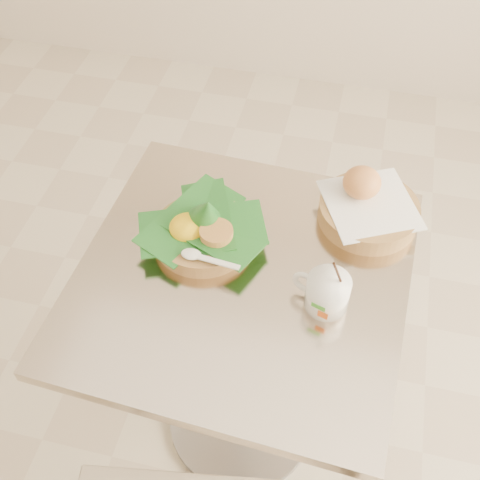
% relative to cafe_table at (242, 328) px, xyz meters
% --- Properties ---
extents(floor, '(3.60, 3.60, 0.00)m').
position_rel_cafe_table_xyz_m(floor, '(-0.12, 0.02, -0.53)').
color(floor, beige).
rests_on(floor, ground).
extents(cafe_table, '(0.74, 0.74, 0.75)m').
position_rel_cafe_table_xyz_m(cafe_table, '(0.00, 0.00, 0.00)').
color(cafe_table, gray).
rests_on(cafe_table, floor).
extents(rice_basket, '(0.28, 0.28, 0.14)m').
position_rel_cafe_table_xyz_m(rice_basket, '(-0.11, 0.07, 0.26)').
color(rice_basket, '#A48146').
rests_on(rice_basket, cafe_table).
extents(bread_basket, '(0.26, 0.26, 0.12)m').
position_rel_cafe_table_xyz_m(bread_basket, '(0.24, 0.23, 0.26)').
color(bread_basket, '#A48146').
rests_on(bread_basket, cafe_table).
extents(coffee_mug, '(0.12, 0.10, 0.15)m').
position_rel_cafe_table_xyz_m(coffee_mug, '(0.18, -0.04, 0.26)').
color(coffee_mug, white).
rests_on(coffee_mug, cafe_table).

